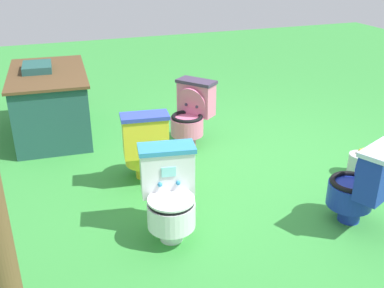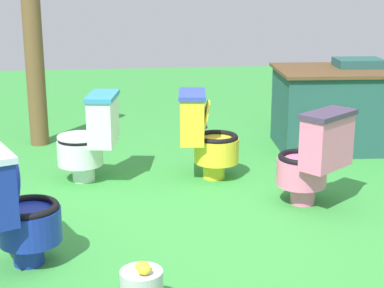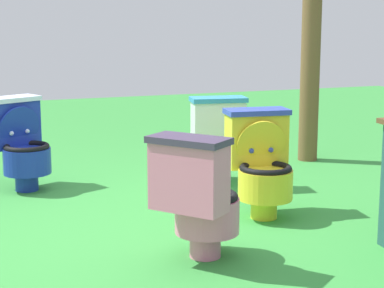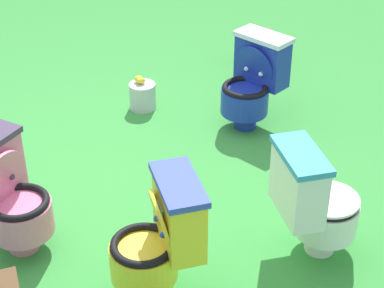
{
  "view_description": "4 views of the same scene",
  "coord_description": "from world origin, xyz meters",
  "px_view_note": "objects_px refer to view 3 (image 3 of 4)",
  "views": [
    {
      "loc": [
        -3.82,
        1.95,
        2.14
      ],
      "look_at": [
        -0.15,
        0.62,
        0.37
      ],
      "focal_mm": 41.92,
      "sensor_mm": 36.0,
      "label": 1
    },
    {
      "loc": [
        -0.73,
        -3.83,
        1.69
      ],
      "look_at": [
        -0.21,
        0.48,
        0.46
      ],
      "focal_mm": 58.48,
      "sensor_mm": 36.0,
      "label": 2
    },
    {
      "loc": [
        4.11,
        -1.0,
        1.38
      ],
      "look_at": [
        -0.61,
        0.77,
        0.42
      ],
      "focal_mm": 64.41,
      "sensor_mm": 36.0,
      "label": 3
    },
    {
      "loc": [
        0.87,
        3.58,
        2.65
      ],
      "look_at": [
        -0.48,
        0.43,
        0.49
      ],
      "focal_mm": 61.14,
      "sensor_mm": 36.0,
      "label": 4
    }
  ],
  "objects_px": {
    "toilet_yellow": "(261,162)",
    "toilet_pink": "(199,196)",
    "toilet_white": "(215,139)",
    "toilet_blue": "(20,142)",
    "wooden_post": "(310,64)"
  },
  "relations": [
    {
      "from": "toilet_yellow",
      "to": "toilet_pink",
      "type": "xyz_separation_m",
      "value": [
        0.68,
        -0.72,
        0.0
      ]
    },
    {
      "from": "toilet_yellow",
      "to": "toilet_white",
      "type": "xyz_separation_m",
      "value": [
        -0.93,
        0.04,
        -0.0
      ]
    },
    {
      "from": "toilet_white",
      "to": "toilet_blue",
      "type": "bearing_deg",
      "value": 174.78
    },
    {
      "from": "toilet_pink",
      "to": "toilet_white",
      "type": "distance_m",
      "value": 1.79
    },
    {
      "from": "toilet_white",
      "to": "wooden_post",
      "type": "height_order",
      "value": "wooden_post"
    },
    {
      "from": "toilet_yellow",
      "to": "wooden_post",
      "type": "xyz_separation_m",
      "value": [
        -1.48,
        1.22,
        0.53
      ]
    },
    {
      "from": "toilet_yellow",
      "to": "toilet_white",
      "type": "distance_m",
      "value": 0.93
    },
    {
      "from": "toilet_blue",
      "to": "toilet_white",
      "type": "height_order",
      "value": "same"
    },
    {
      "from": "toilet_yellow",
      "to": "toilet_pink",
      "type": "height_order",
      "value": "same"
    },
    {
      "from": "toilet_yellow",
      "to": "toilet_white",
      "type": "bearing_deg",
      "value": -85.68
    },
    {
      "from": "toilet_pink",
      "to": "toilet_white",
      "type": "relative_size",
      "value": 1.0
    },
    {
      "from": "toilet_yellow",
      "to": "toilet_blue",
      "type": "relative_size",
      "value": 1.0
    },
    {
      "from": "toilet_yellow",
      "to": "toilet_pink",
      "type": "bearing_deg",
      "value": 50.49
    },
    {
      "from": "toilet_yellow",
      "to": "wooden_post",
      "type": "distance_m",
      "value": 2.0
    },
    {
      "from": "toilet_yellow",
      "to": "toilet_blue",
      "type": "distance_m",
      "value": 1.97
    }
  ]
}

